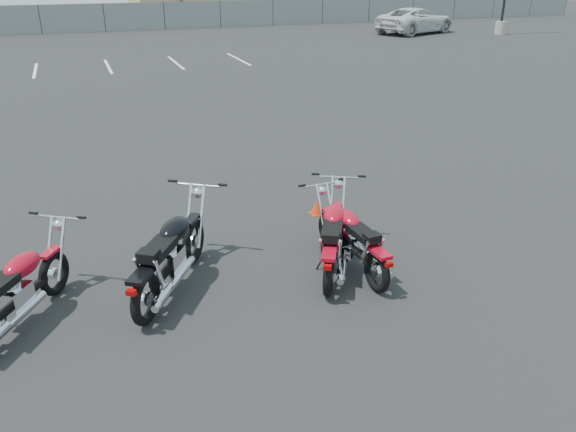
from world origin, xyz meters
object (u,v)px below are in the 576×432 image
object	(u,v)px
motorcycle_rear_red	(352,239)
white_van	(416,13)
motorcycle_second_black	(171,255)
motorcycle_third_red	(334,237)
motorcycle_front_red	(17,291)

from	to	relation	value
motorcycle_rear_red	white_van	distance (m)	32.38
motorcycle_second_black	motorcycle_rear_red	bearing A→B (deg)	-7.05
motorcycle_third_red	white_van	world-z (taller)	white_van
motorcycle_third_red	motorcycle_second_black	bearing A→B (deg)	174.56
white_van	motorcycle_second_black	bearing A→B (deg)	121.56
motorcycle_front_red	motorcycle_third_red	xyz separation A→B (m)	(4.20, -0.04, 0.01)
motorcycle_rear_red	white_van	xyz separation A→B (m)	(18.09, 26.84, 0.80)
motorcycle_third_red	white_van	bearing A→B (deg)	55.54
motorcycle_front_red	motorcycle_rear_red	xyz separation A→B (m)	(4.46, -0.14, -0.02)
motorcycle_third_red	motorcycle_rear_red	world-z (taller)	motorcycle_third_red
motorcycle_second_black	motorcycle_rear_red	world-z (taller)	motorcycle_second_black
motorcycle_third_red	white_van	xyz separation A→B (m)	(18.35, 26.74, 0.77)
motorcycle_third_red	motorcycle_rear_red	size ratio (longest dim) A/B	1.02
white_van	motorcycle_third_red	bearing A→B (deg)	125.01
motorcycle_third_red	motorcycle_rear_red	xyz separation A→B (m)	(0.26, -0.10, -0.03)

